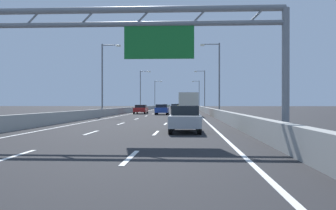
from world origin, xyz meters
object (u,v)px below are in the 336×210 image
object	(u,v)px
sign_gantry	(121,37)
red_car	(141,109)
streetlamp_left_mid	(104,75)
green_car	(165,106)
streetlamp_left_far	(141,88)
streetlamp_right_distant	(198,93)
streetlamp_right_far	(204,88)
streetlamp_left_distant	(156,93)
silver_car	(185,119)
streetlamp_right_mid	(218,75)
blue_car	(162,109)
black_car	(174,107)
yellow_car	(177,106)
box_truck	(188,103)
orange_car	(188,108)

from	to	relation	value
sign_gantry	red_car	size ratio (longest dim) A/B	3.62
streetlamp_left_mid	green_car	size ratio (longest dim) A/B	2.25
streetlamp_left_far	streetlamp_right_distant	world-z (taller)	same
streetlamp_left_mid	streetlamp_left_far	world-z (taller)	same
streetlamp_left_mid	streetlamp_left_far	distance (m)	39.07
streetlamp_left_far	streetlamp_right_far	xyz separation A→B (m)	(14.93, 0.00, 0.00)
streetlamp_left_distant	green_car	world-z (taller)	streetlamp_left_distant
streetlamp_right_distant	silver_car	xyz separation A→B (m)	(-4.07, -104.81, -4.64)
silver_car	streetlamp_right_mid	bearing A→B (deg)	81.32
streetlamp_right_distant	green_car	bearing A→B (deg)	-141.78
streetlamp_right_far	streetlamp_right_distant	bearing A→B (deg)	90.00
sign_gantry	blue_car	bearing A→B (deg)	90.71
streetlamp_left_far	streetlamp_right_far	world-z (taller)	same
streetlamp_right_far	streetlamp_right_distant	xyz separation A→B (m)	(0.00, 39.07, 0.00)
black_car	green_car	world-z (taller)	black_car
streetlamp_left_mid	black_car	world-z (taller)	streetlamp_left_mid
silver_car	red_car	bearing A→B (deg)	101.21
red_car	yellow_car	size ratio (longest dim) A/B	1.09
green_car	streetlamp_left_mid	bearing A→B (deg)	-93.28
red_car	box_truck	size ratio (longest dim) A/B	0.59
red_car	yellow_car	xyz separation A→B (m)	(4.03, 64.20, 0.04)
blue_car	red_car	xyz separation A→B (m)	(-3.64, 4.19, -0.04)
streetlamp_left_far	black_car	distance (m)	18.36
silver_car	yellow_car	world-z (taller)	yellow_car
green_car	box_truck	size ratio (longest dim) A/B	0.54
black_car	streetlamp_right_distant	bearing A→B (deg)	71.61
streetlamp_right_distant	green_car	size ratio (longest dim) A/B	2.25
silver_car	orange_car	xyz separation A→B (m)	(0.25, 51.05, -0.02)
streetlamp_left_far	streetlamp_right_far	size ratio (longest dim) A/B	1.00
orange_car	streetlamp_left_distant	bearing A→B (deg)	101.68
streetlamp_left_mid	streetlamp_left_distant	distance (m)	78.14
sign_gantry	black_car	bearing A→B (deg)	90.28
streetlamp_left_far	orange_car	xyz separation A→B (m)	(11.11, -14.69, -4.66)
streetlamp_right_mid	streetlamp_right_distant	world-z (taller)	same
sign_gantry	yellow_car	world-z (taller)	sign_gantry
blue_car	box_truck	distance (m)	7.44
streetlamp_right_mid	black_car	xyz separation A→B (m)	(-7.61, 55.25, -4.64)
streetlamp_right_mid	streetlamp_right_far	distance (m)	39.07
silver_car	black_car	xyz separation A→B (m)	(-3.54, 81.92, -0.00)
silver_car	green_car	size ratio (longest dim) A/B	1.02
streetlamp_left_far	streetlamp_right_distant	size ratio (longest dim) A/B	1.00
streetlamp_left_mid	red_car	distance (m)	11.29
streetlamp_right_far	red_car	size ratio (longest dim) A/B	2.05
streetlamp_right_far	orange_car	xyz separation A→B (m)	(-3.82, -14.69, -4.66)
silver_car	black_car	size ratio (longest dim) A/B	0.98
sign_gantry	streetlamp_right_distant	distance (m)	108.13
streetlamp_left_distant	blue_car	bearing A→B (deg)	-84.26
sign_gantry	streetlamp_right_distant	bearing A→B (deg)	86.19
streetlamp_left_distant	black_car	world-z (taller)	streetlamp_left_distant
blue_car	box_truck	xyz separation A→B (m)	(3.85, -6.30, 0.88)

